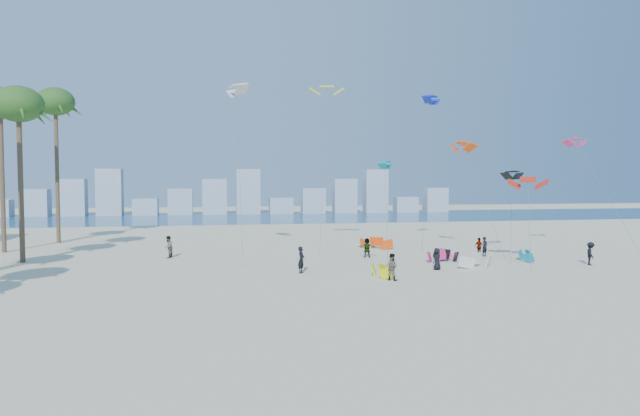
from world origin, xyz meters
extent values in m
plane|color=beige|center=(0.00, 0.00, 0.00)|extent=(220.00, 220.00, 0.00)
plane|color=navy|center=(0.00, 72.00, 0.01)|extent=(220.00, 220.00, 0.00)
imported|color=black|center=(1.27, 13.93, 0.94)|extent=(0.71, 0.82, 1.89)
imported|color=gray|center=(6.69, 10.00, 0.89)|extent=(1.10, 1.08, 1.78)
imported|color=black|center=(11.30, 13.53, 0.80)|extent=(0.93, 0.90, 1.61)
imported|color=gray|center=(17.74, 20.02, 0.79)|extent=(0.71, 1.00, 1.58)
imported|color=black|center=(23.84, 13.51, 0.90)|extent=(1.07, 1.33, 1.79)
imported|color=gray|center=(7.96, 20.84, 0.83)|extent=(1.61, 0.86, 1.66)
imported|color=black|center=(18.10, 19.62, 0.84)|extent=(0.73, 0.63, 1.68)
imported|color=gray|center=(-8.64, 23.56, 0.93)|extent=(0.98, 1.09, 1.86)
cylinder|color=#595959|center=(9.56, 20.54, 4.07)|extent=(0.62, 2.89, 8.15)
cylinder|color=#595959|center=(18.07, 19.88, 4.91)|extent=(1.69, 4.78, 9.83)
cylinder|color=#595959|center=(19.56, 17.89, 3.65)|extent=(2.55, 4.58, 7.31)
cylinder|color=#595959|center=(-2.76, 20.11, 7.25)|extent=(0.22, 5.68, 14.52)
cylinder|color=#595959|center=(14.63, 24.43, 7.24)|extent=(1.91, 2.96, 14.48)
cylinder|color=#595959|center=(17.94, 12.37, 3.32)|extent=(1.32, 2.91, 6.65)
cylinder|color=#595959|center=(4.93, 24.84, 7.63)|extent=(1.36, 3.55, 15.27)
cylinder|color=#595959|center=(29.39, 19.12, 5.17)|extent=(2.61, 6.02, 10.35)
cylinder|color=brown|center=(-19.88, 23.00, 6.28)|extent=(0.40, 0.40, 12.57)
ellipsoid|color=#2C551E|center=(-19.88, 23.00, 12.57)|extent=(3.80, 3.80, 2.85)
cylinder|color=brown|center=(-23.59, 30.00, 6.72)|extent=(0.40, 0.40, 13.44)
ellipsoid|color=#2C551E|center=(-23.59, 30.00, 13.44)|extent=(3.80, 3.80, 2.85)
cylinder|color=brown|center=(-20.72, 37.00, 7.29)|extent=(0.40, 0.40, 14.59)
ellipsoid|color=#2C551E|center=(-20.72, 37.00, 14.59)|extent=(3.80, 3.80, 2.85)
cube|color=#9EADBF|center=(-35.80, 82.00, 2.40)|extent=(4.40, 3.00, 4.80)
cube|color=#9EADBF|center=(-29.60, 82.00, 3.30)|extent=(4.40, 3.00, 6.60)
cube|color=#9EADBF|center=(-23.40, 82.00, 4.20)|extent=(4.40, 3.00, 8.40)
cube|color=#9EADBF|center=(-17.20, 82.00, 1.50)|extent=(4.40, 3.00, 3.00)
cube|color=#9EADBF|center=(-11.00, 82.00, 2.40)|extent=(4.40, 3.00, 4.80)
cube|color=#9EADBF|center=(-4.80, 82.00, 3.30)|extent=(4.40, 3.00, 6.60)
cube|color=#9EADBF|center=(1.40, 82.00, 4.20)|extent=(4.40, 3.00, 8.40)
cube|color=#9EADBF|center=(7.60, 82.00, 1.50)|extent=(4.40, 3.00, 3.00)
cube|color=#9EADBF|center=(13.80, 82.00, 2.40)|extent=(4.40, 3.00, 4.80)
cube|color=#9EADBF|center=(20.00, 82.00, 3.30)|extent=(4.40, 3.00, 6.60)
cube|color=#9EADBF|center=(26.20, 82.00, 4.20)|extent=(4.40, 3.00, 8.40)
cube|color=#9EADBF|center=(32.40, 82.00, 1.50)|extent=(4.40, 3.00, 3.00)
cube|color=#9EADBF|center=(38.60, 82.00, 2.40)|extent=(4.40, 3.00, 4.80)
camera|label=1|loc=(-4.69, -25.78, 6.73)|focal=32.01mm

